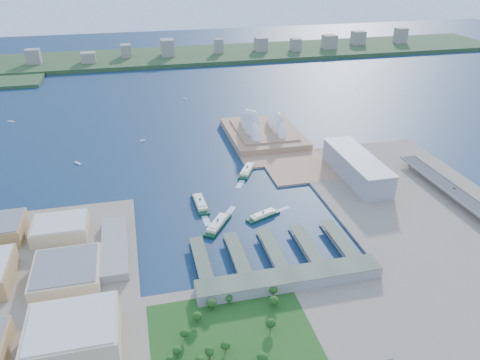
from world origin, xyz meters
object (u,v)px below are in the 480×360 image
object	(u,v)px
ferry_d	(263,214)
toaster_building	(357,167)
car_c	(454,188)
ferry_b	(247,169)
ferry_a	(200,202)
opera_house	(264,121)
ferry_c	(218,223)

from	to	relation	value
ferry_d	toaster_building	bearing A→B (deg)	-89.67
toaster_building	car_c	xyz separation A→B (m)	(109.00, -86.43, -5.02)
ferry_b	car_c	size ratio (longest dim) A/B	13.72
ferry_a	ferry_b	size ratio (longest dim) A/B	1.00
opera_house	ferry_c	size ratio (longest dim) A/B	3.04
opera_house	ferry_a	distance (m)	273.98
ferry_a	ferry_d	distance (m)	91.53
ferry_b	ferry_c	size ratio (longest dim) A/B	1.00
opera_house	ferry_d	bearing A→B (deg)	-106.03
ferry_a	ferry_c	distance (m)	60.30
car_c	opera_house	bearing A→B (deg)	124.79
toaster_building	ferry_b	world-z (taller)	toaster_building
opera_house	car_c	world-z (taller)	opera_house
toaster_building	opera_house	bearing A→B (deg)	114.23
ferry_b	ferry_a	bearing A→B (deg)	-107.04
opera_house	toaster_building	size ratio (longest dim) A/B	1.16
car_c	ferry_b	bearing A→B (deg)	150.76
ferry_b	car_c	xyz separation A→B (m)	(264.98, -148.32, 9.88)
toaster_building	car_c	distance (m)	139.20
ferry_c	car_c	xyz separation A→B (m)	(340.86, -3.49, 9.88)
ferry_a	ferry_b	xyz separation A→B (m)	(89.33, 86.05, 0.01)
opera_house	toaster_building	world-z (taller)	opera_house
toaster_building	car_c	world-z (taller)	toaster_building
opera_house	ferry_b	world-z (taller)	opera_house
opera_house	toaster_building	bearing A→B (deg)	-65.77
ferry_c	opera_house	bearing A→B (deg)	-82.11
ferry_c	ferry_a	bearing A→B (deg)	-42.60
opera_house	car_c	xyz separation A→B (m)	(199.00, -286.43, -16.52)
ferry_c	car_c	bearing A→B (deg)	-146.06
opera_house	car_c	size ratio (longest dim) A/B	41.74
opera_house	ferry_a	world-z (taller)	opera_house
car_c	toaster_building	bearing A→B (deg)	141.59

